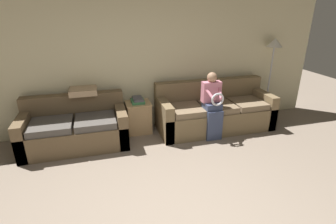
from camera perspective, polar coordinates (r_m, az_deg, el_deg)
name	(u,v)px	position (r m, az deg, el deg)	size (l,w,h in m)	color
wall_back	(131,62)	(4.90, -8.05, 10.63)	(7.61, 0.06, 2.55)	beige
couch_main	(214,112)	(5.15, 9.95, 0.02)	(2.19, 0.86, 0.90)	brown
couch_side	(75,128)	(4.72, -19.51, -3.40)	(1.70, 0.87, 0.82)	brown
child_left_seated	(213,103)	(4.65, 9.70, 1.84)	(0.34, 0.38, 1.18)	#384260
side_shelf	(139,117)	(4.95, -6.42, -1.04)	(0.46, 0.42, 0.58)	tan
book_stack	(138,100)	(4.84, -6.62, 2.53)	(0.23, 0.31, 0.09)	#3D8451
floor_lamp	(273,52)	(5.78, 21.97, 11.96)	(0.31, 0.31, 1.64)	#2D2B28
throw_pillow	(83,90)	(4.78, -17.95, 4.50)	(0.46, 0.46, 0.10)	tan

